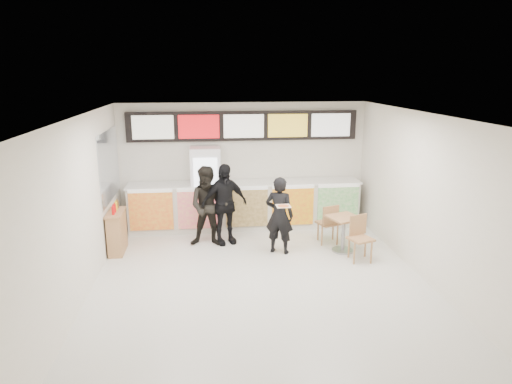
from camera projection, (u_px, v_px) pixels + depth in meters
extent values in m
plane|color=beige|center=(261.00, 283.00, 8.22)|extent=(7.00, 7.00, 0.00)
plane|color=white|center=(262.00, 116.00, 7.45)|extent=(7.00, 7.00, 0.00)
plane|color=silver|center=(244.00, 164.00, 11.20)|extent=(6.00, 0.00, 6.00)
plane|color=silver|center=(81.00, 209.00, 7.50)|extent=(0.00, 7.00, 7.00)
plane|color=silver|center=(427.00, 198.00, 8.16)|extent=(0.00, 7.00, 7.00)
cube|color=silver|center=(245.00, 206.00, 11.05)|extent=(5.50, 0.70, 1.10)
cube|color=silver|center=(245.00, 183.00, 10.91)|extent=(5.56, 0.76, 0.04)
cube|color=#E73F1B|center=(151.00, 211.00, 10.43)|extent=(0.99, 0.02, 0.90)
cube|color=#E3326F|center=(199.00, 210.00, 10.55)|extent=(0.99, 0.02, 0.90)
cube|color=brown|center=(247.00, 208.00, 10.67)|extent=(0.99, 0.02, 0.90)
cube|color=yellow|center=(293.00, 207.00, 10.80)|extent=(0.99, 0.02, 0.90)
cube|color=green|center=(338.00, 205.00, 10.92)|extent=(0.99, 0.02, 0.90)
cube|color=black|center=(244.00, 126.00, 10.88)|extent=(5.50, 0.12, 0.70)
cube|color=silver|center=(153.00, 127.00, 10.58)|extent=(0.95, 0.02, 0.55)
cube|color=red|center=(199.00, 127.00, 10.69)|extent=(0.95, 0.02, 0.55)
cube|color=white|center=(244.00, 126.00, 10.81)|extent=(0.95, 0.02, 0.55)
cube|color=gold|center=(288.00, 126.00, 10.93)|extent=(0.95, 0.02, 0.55)
cube|color=white|center=(331.00, 125.00, 11.04)|extent=(0.95, 0.02, 0.55)
cube|color=white|center=(206.00, 189.00, 10.86)|extent=(0.70, 0.65, 2.00)
cube|color=white|center=(206.00, 190.00, 10.52)|extent=(0.54, 0.02, 1.50)
cylinder|color=#17823D|center=(198.00, 215.00, 10.68)|extent=(0.07, 0.07, 0.22)
cylinder|color=orange|center=(204.00, 215.00, 10.70)|extent=(0.07, 0.07, 0.22)
cylinder|color=red|center=(210.00, 214.00, 10.72)|extent=(0.07, 0.07, 0.22)
cylinder|color=#1827B9|center=(216.00, 214.00, 10.73)|extent=(0.07, 0.07, 0.22)
cylinder|color=orange|center=(197.00, 199.00, 10.59)|extent=(0.07, 0.07, 0.22)
cylinder|color=red|center=(203.00, 199.00, 10.60)|extent=(0.07, 0.07, 0.22)
cylinder|color=#1827B9|center=(209.00, 199.00, 10.62)|extent=(0.07, 0.07, 0.22)
cylinder|color=#17823D|center=(215.00, 199.00, 10.63)|extent=(0.07, 0.07, 0.22)
cylinder|color=red|center=(197.00, 183.00, 10.49)|extent=(0.07, 0.07, 0.22)
cylinder|color=#1827B9|center=(203.00, 183.00, 10.51)|extent=(0.07, 0.07, 0.22)
cylinder|color=#17823D|center=(209.00, 183.00, 10.52)|extent=(0.07, 0.07, 0.22)
cylinder|color=orange|center=(215.00, 183.00, 10.54)|extent=(0.07, 0.07, 0.22)
cylinder|color=#1827B9|center=(196.00, 167.00, 10.39)|extent=(0.07, 0.07, 0.22)
cylinder|color=#17823D|center=(202.00, 167.00, 10.41)|extent=(0.07, 0.07, 0.22)
cylinder|color=orange|center=(208.00, 167.00, 10.43)|extent=(0.07, 0.07, 0.22)
cylinder|color=red|center=(215.00, 167.00, 10.44)|extent=(0.07, 0.07, 0.22)
cube|color=#B2B7BF|center=(109.00, 165.00, 9.80)|extent=(0.01, 2.00, 1.50)
imported|color=black|center=(279.00, 215.00, 9.44)|extent=(0.71, 0.61, 1.63)
imported|color=black|center=(209.00, 207.00, 9.83)|extent=(0.95, 0.79, 1.77)
imported|color=black|center=(224.00, 204.00, 9.95)|extent=(1.14, 0.75, 1.80)
cube|color=beige|center=(283.00, 206.00, 8.93)|extent=(0.28, 0.28, 0.01)
cone|color=#CC7233|center=(283.00, 206.00, 8.92)|extent=(0.36, 0.36, 0.02)
cube|color=tan|center=(344.00, 218.00, 9.53)|extent=(0.78, 0.78, 0.04)
cylinder|color=gray|center=(343.00, 235.00, 9.62)|extent=(0.08, 0.08, 0.74)
cylinder|color=gray|center=(342.00, 250.00, 9.71)|extent=(0.45, 0.45, 0.03)
cube|color=tan|center=(361.00, 239.00, 9.11)|extent=(0.55, 0.55, 0.04)
cube|color=tan|center=(358.00, 225.00, 9.24)|extent=(0.39, 0.17, 0.43)
cube|color=tan|center=(328.00, 223.00, 10.08)|extent=(0.55, 0.55, 0.04)
cube|color=tan|center=(331.00, 215.00, 9.84)|extent=(0.39, 0.17, 0.43)
cube|color=tan|center=(117.00, 233.00, 9.56)|extent=(0.28, 0.76, 0.85)
cube|color=tan|center=(115.00, 213.00, 9.45)|extent=(0.32, 0.80, 0.04)
cylinder|color=red|center=(113.00, 211.00, 9.22)|extent=(0.06, 0.06, 0.17)
cylinder|color=red|center=(115.00, 208.00, 9.38)|extent=(0.06, 0.06, 0.17)
cylinder|color=yellow|center=(116.00, 206.00, 9.53)|extent=(0.06, 0.06, 0.17)
cylinder|color=brown|center=(117.00, 204.00, 9.68)|extent=(0.06, 0.06, 0.17)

